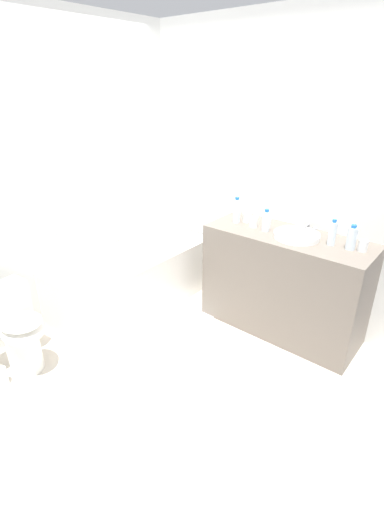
# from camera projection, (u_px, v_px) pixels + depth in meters

# --- Properties ---
(ground_plane) EXTENTS (3.86, 3.86, 0.00)m
(ground_plane) POSITION_uv_depth(u_px,v_px,m) (153.00, 375.00, 2.84)
(ground_plane) COLOR beige
(wall_back_tiled) EXTENTS (3.26, 0.10, 2.56)m
(wall_back_tiled) POSITION_uv_depth(u_px,v_px,m) (38.00, 183.00, 3.01)
(wall_back_tiled) COLOR silver
(wall_back_tiled) RESTS_ON ground_plane
(wall_right_mirror) EXTENTS (0.10, 2.77, 2.56)m
(wall_right_mirror) POSITION_uv_depth(u_px,v_px,m) (264.00, 174.00, 3.33)
(wall_right_mirror) COLOR silver
(wall_right_mirror) RESTS_ON ground_plane
(bathtub) EXTENTS (1.61, 0.68, 1.29)m
(bathtub) POSITION_uv_depth(u_px,v_px,m) (134.00, 278.00, 3.62)
(bathtub) COLOR silver
(bathtub) RESTS_ON ground_plane
(toilet) EXTENTS (0.40, 0.51, 0.68)m
(toilet) POSITION_uv_depth(u_px,v_px,m) (16.00, 328.00, 2.77)
(toilet) COLOR white
(toilet) RESTS_ON ground_plane
(vanity_counter) EXTENTS (0.53, 1.35, 0.90)m
(vanity_counter) POSITION_uv_depth(u_px,v_px,m) (283.00, 283.00, 3.21)
(vanity_counter) COLOR #6B6056
(vanity_counter) RESTS_ON ground_plane
(sink_basin) EXTENTS (0.36, 0.36, 0.04)m
(sink_basin) POSITION_uv_depth(u_px,v_px,m) (297.00, 235.00, 2.95)
(sink_basin) COLOR white
(sink_basin) RESTS_ON vanity_counter
(sink_faucet) EXTENTS (0.11, 0.15, 0.07)m
(sink_faucet) POSITION_uv_depth(u_px,v_px,m) (308.00, 227.00, 3.09)
(sink_faucet) COLOR #A7A7AC
(sink_faucet) RESTS_ON vanity_counter
(water_bottle_0) EXTENTS (0.07, 0.07, 0.19)m
(water_bottle_0) POSITION_uv_depth(u_px,v_px,m) (352.00, 238.00, 2.72)
(water_bottle_0) COLOR silver
(water_bottle_0) RESTS_ON vanity_counter
(water_bottle_1) EXTENTS (0.06, 0.06, 0.19)m
(water_bottle_1) POSITION_uv_depth(u_px,v_px,m) (266.00, 221.00, 3.07)
(water_bottle_1) COLOR silver
(water_bottle_1) RESTS_ON vanity_counter
(water_bottle_2) EXTENTS (0.06, 0.06, 0.23)m
(water_bottle_2) POSITION_uv_depth(u_px,v_px,m) (237.00, 211.00, 3.25)
(water_bottle_2) COLOR silver
(water_bottle_2) RESTS_ON vanity_counter
(water_bottle_3) EXTENTS (0.06, 0.06, 0.20)m
(water_bottle_3) POSITION_uv_depth(u_px,v_px,m) (332.00, 233.00, 2.79)
(water_bottle_3) COLOR silver
(water_bottle_3) RESTS_ON vanity_counter
(drinking_glass_0) EXTENTS (0.07, 0.07, 0.09)m
(drinking_glass_0) POSITION_uv_depth(u_px,v_px,m) (254.00, 222.00, 3.17)
(drinking_glass_0) COLOR white
(drinking_glass_0) RESTS_ON vanity_counter
(drinking_glass_1) EXTENTS (0.07, 0.07, 0.08)m
(drinking_glass_1) POSITION_uv_depth(u_px,v_px,m) (363.00, 246.00, 2.71)
(drinking_glass_1) COLOR white
(drinking_glass_1) RESTS_ON vanity_counter
(drinking_glass_2) EXTENTS (0.08, 0.08, 0.08)m
(drinking_glass_2) POSITION_uv_depth(u_px,v_px,m) (247.00, 218.00, 3.29)
(drinking_glass_2) COLOR white
(drinking_glass_2) RESTS_ON vanity_counter
(drinking_glass_3) EXTENTS (0.07, 0.07, 0.08)m
(drinking_glass_3) POSITION_uv_depth(u_px,v_px,m) (267.00, 223.00, 3.15)
(drinking_glass_3) COLOR white
(drinking_glass_3) RESTS_ON vanity_counter
(bath_mat) EXTENTS (0.60, 0.37, 0.01)m
(bath_mat) POSITION_uv_depth(u_px,v_px,m) (191.00, 316.00, 3.54)
(bath_mat) COLOR white
(bath_mat) RESTS_ON ground_plane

